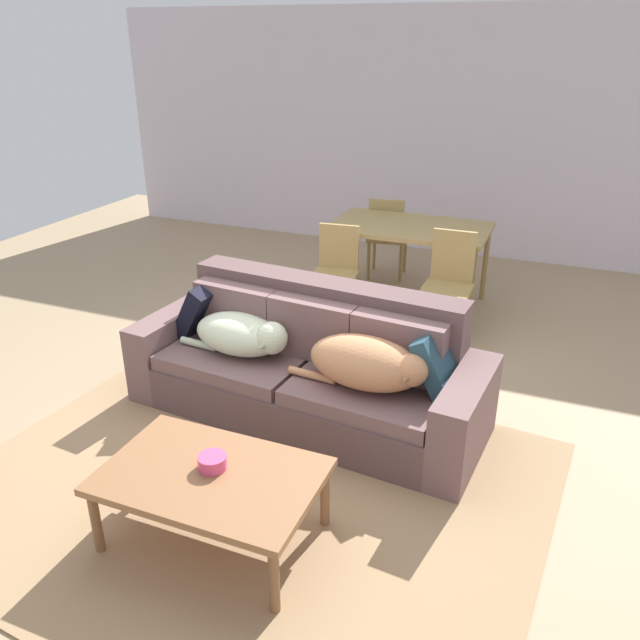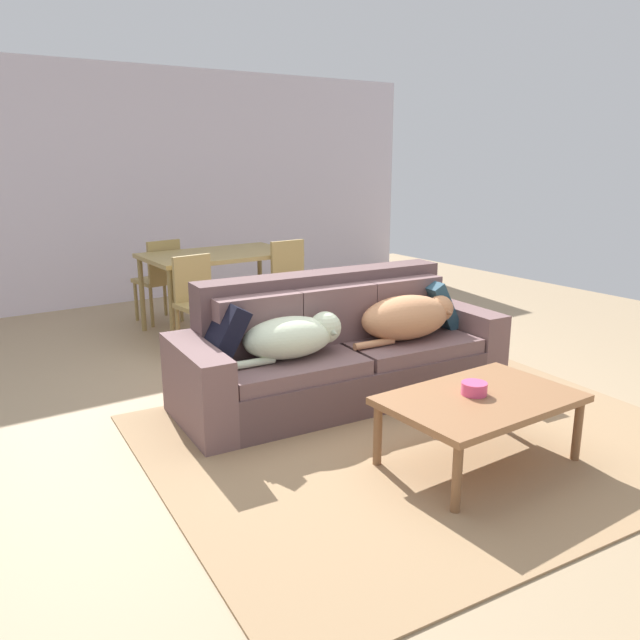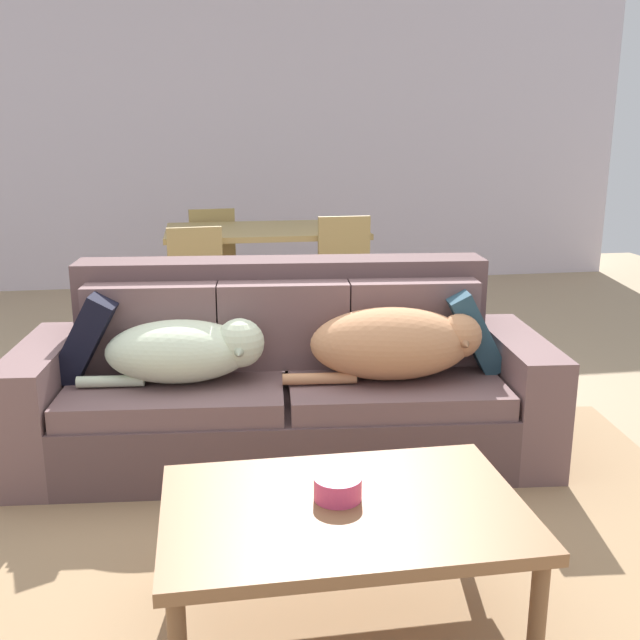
{
  "view_description": "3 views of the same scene",
  "coord_description": "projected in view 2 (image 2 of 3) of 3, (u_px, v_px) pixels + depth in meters",
  "views": [
    {
      "loc": [
        1.66,
        -3.42,
        2.39
      ],
      "look_at": [
        0.24,
        0.06,
        0.69
      ],
      "focal_mm": 35.64,
      "sensor_mm": 36.0,
      "label": 1
    },
    {
      "loc": [
        -2.44,
        -3.51,
        1.73
      ],
      "look_at": [
        0.02,
        0.05,
        0.59
      ],
      "focal_mm": 35.9,
      "sensor_mm": 36.0,
      "label": 2
    },
    {
      "loc": [
        -0.19,
        -3.21,
        1.51
      ],
      "look_at": [
        0.34,
        0.05,
        0.63
      ],
      "focal_mm": 41.36,
      "sensor_mm": 36.0,
      "label": 3
    }
  ],
  "objects": [
    {
      "name": "coffee_table",
      "position": [
        480.0,
        403.0,
        3.58
      ],
      "size": [
        1.08,
        0.71,
        0.41
      ],
      "color": "#95643F",
      "rests_on": "ground"
    },
    {
      "name": "dog_on_left_cushion",
      "position": [
        294.0,
        336.0,
        4.24
      ],
      "size": [
        0.81,
        0.44,
        0.28
      ],
      "rotation": [
        0.0,
        0.0,
        -0.09
      ],
      "color": "beige",
      "rests_on": "couch"
    },
    {
      "name": "dining_chair_far_left",
      "position": [
        160.0,
        277.0,
        6.61
      ],
      "size": [
        0.45,
        0.45,
        0.87
      ],
      "rotation": [
        0.0,
        0.0,
        3.27
      ],
      "color": "#A4894D",
      "rests_on": "ground"
    },
    {
      "name": "dining_table",
      "position": [
        219.0,
        260.0,
        6.29
      ],
      "size": [
        1.43,
        0.87,
        0.78
      ],
      "color": "#A4894D",
      "rests_on": "ground"
    },
    {
      "name": "back_partition",
      "position": [
        126.0,
        186.0,
        7.42
      ],
      "size": [
        8.0,
        0.12,
        2.7
      ],
      "primitive_type": "cube",
      "color": "silver",
      "rests_on": "ground"
    },
    {
      "name": "dining_chair_near_right",
      "position": [
        294.0,
        283.0,
        6.16
      ],
      "size": [
        0.4,
        0.4,
        0.91
      ],
      "rotation": [
        0.0,
        0.0,
        0.01
      ],
      "color": "#A4894D",
      "rests_on": "ground"
    },
    {
      "name": "throw_pillow_by_left_arm",
      "position": [
        221.0,
        333.0,
        4.17
      ],
      "size": [
        0.35,
        0.44,
        0.42
      ],
      "primitive_type": "cube",
      "rotation": [
        0.0,
        0.5,
        -0.12
      ],
      "color": "black",
      "rests_on": "couch"
    },
    {
      "name": "dining_chair_near_left",
      "position": [
        200.0,
        299.0,
        5.57
      ],
      "size": [
        0.44,
        0.44,
        0.86
      ],
      "rotation": [
        0.0,
        0.0,
        0.1
      ],
      "color": "#A4894D",
      "rests_on": "ground"
    },
    {
      "name": "dog_on_right_cushion",
      "position": [
        408.0,
        317.0,
        4.66
      ],
      "size": [
        0.89,
        0.46,
        0.32
      ],
      "rotation": [
        0.0,
        0.0,
        -0.09
      ],
      "color": "tan",
      "rests_on": "couch"
    },
    {
      "name": "area_rug",
      "position": [
        423.0,
        438.0,
        3.98
      ],
      "size": [
        3.46,
        2.88,
        0.01
      ],
      "primitive_type": "cube",
      "rotation": [
        0.0,
        0.0,
        -0.09
      ],
      "color": "#A4815A",
      "rests_on": "ground"
    },
    {
      "name": "couch",
      "position": [
        339.0,
        352.0,
        4.62
      ],
      "size": [
        2.46,
        1.06,
        0.89
      ],
      "rotation": [
        0.0,
        0.0,
        -0.09
      ],
      "color": "brown",
      "rests_on": "ground"
    },
    {
      "name": "bowl_on_coffee_table",
      "position": [
        474.0,
        388.0,
        3.59
      ],
      "size": [
        0.15,
        0.15,
        0.07
      ],
      "primitive_type": "cylinder",
      "color": "#EA4C7F",
      "rests_on": "coffee_table"
    },
    {
      "name": "throw_pillow_by_right_arm",
      "position": [
        432.0,
        303.0,
        5.01
      ],
      "size": [
        0.32,
        0.42,
        0.4
      ],
      "primitive_type": "cube",
      "rotation": [
        0.0,
        -0.49,
        -0.12
      ],
      "color": "#274859",
      "rests_on": "couch"
    },
    {
      "name": "ground_plane",
      "position": [
        322.0,
        402.0,
        4.58
      ],
      "size": [
        10.0,
        10.0,
        0.0
      ],
      "primitive_type": "plane",
      "color": "tan"
    }
  ]
}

